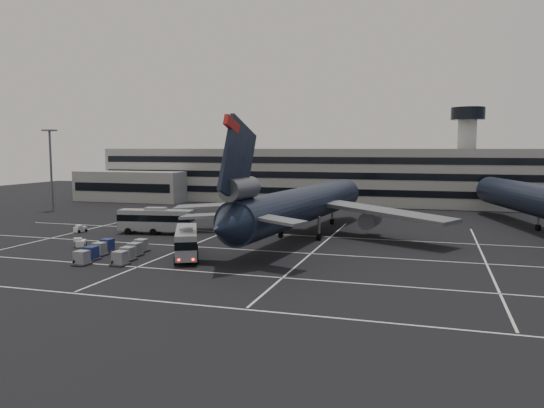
% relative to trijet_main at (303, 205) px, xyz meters
% --- Properties ---
extents(ground, '(260.00, 260.00, 0.00)m').
position_rel_trijet_main_xyz_m(ground, '(-7.87, -16.32, -5.25)').
color(ground, black).
rests_on(ground, ground).
extents(lane_markings, '(90.00, 55.62, 0.01)m').
position_rel_trijet_main_xyz_m(lane_markings, '(-6.93, -15.60, -5.24)').
color(lane_markings, silver).
rests_on(lane_markings, ground).
extents(terminal, '(125.00, 26.00, 24.00)m').
position_rel_trijet_main_xyz_m(terminal, '(-10.82, 54.82, 1.68)').
color(terminal, gray).
rests_on(terminal, ground).
extents(hills, '(352.00, 180.00, 44.00)m').
position_rel_trijet_main_xyz_m(hills, '(10.12, 153.68, -17.32)').
color(hills, '#38332B').
rests_on(hills, ground).
extents(lightpole_left, '(2.40, 2.40, 18.28)m').
position_rel_trijet_main_xyz_m(lightpole_left, '(-62.87, 18.68, 6.57)').
color(lightpole_left, slate).
rests_on(lightpole_left, ground).
extents(trijet_main, '(47.17, 57.69, 18.08)m').
position_rel_trijet_main_xyz_m(trijet_main, '(0.00, 0.00, 0.00)').
color(trijet_main, black).
rests_on(trijet_main, ground).
extents(trijet_far, '(22.81, 57.03, 18.08)m').
position_rel_trijet_main_xyz_m(trijet_far, '(37.27, 17.64, 0.18)').
color(trijet_far, black).
rests_on(trijet_far, ground).
extents(bus_near, '(7.38, 11.61, 4.09)m').
position_rel_trijet_main_xyz_m(bus_near, '(-10.70, -19.59, -3.01)').
color(bus_near, gray).
rests_on(bus_near, ground).
extents(bus_far, '(12.73, 4.65, 4.40)m').
position_rel_trijet_main_xyz_m(bus_far, '(-24.10, -3.53, -2.84)').
color(bus_far, gray).
rests_on(bus_far, ground).
extents(tug_a, '(1.65, 2.22, 1.28)m').
position_rel_trijet_main_xyz_m(tug_a, '(-37.20, -5.90, -4.68)').
color(tug_a, silver).
rests_on(tug_a, ground).
extents(tug_b, '(2.10, 2.43, 1.34)m').
position_rel_trijet_main_xyz_m(tug_b, '(-28.54, -17.23, -4.65)').
color(tug_b, silver).
rests_on(tug_b, ground).
extents(uld_cluster, '(8.83, 11.80, 1.74)m').
position_rel_trijet_main_xyz_m(uld_cluster, '(-19.65, -22.58, -4.40)').
color(uld_cluster, '#2D2D30').
rests_on(uld_cluster, ground).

